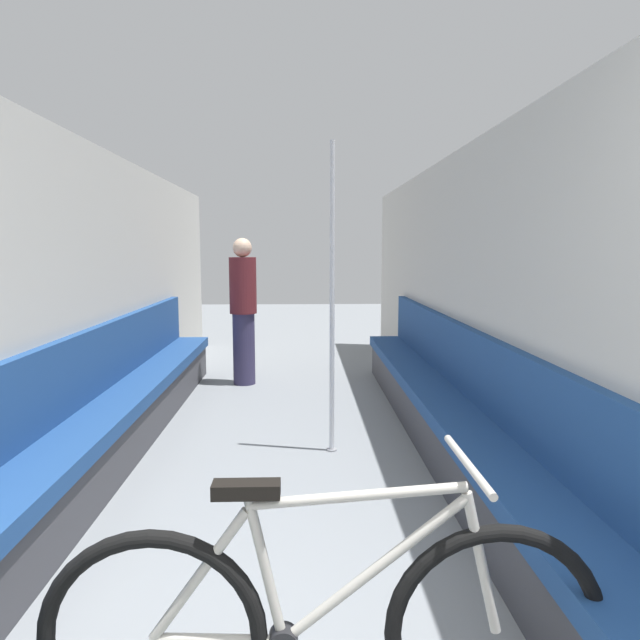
# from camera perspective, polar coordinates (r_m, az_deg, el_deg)

# --- Properties ---
(wall_left) EXTENTS (0.10, 9.84, 2.30)m
(wall_left) POSITION_cam_1_polar(r_m,az_deg,el_deg) (4.26, -23.88, 1.62)
(wall_left) COLOR beige
(wall_left) RESTS_ON ground
(wall_right) EXTENTS (0.10, 9.84, 2.30)m
(wall_right) POSITION_cam_1_polar(r_m,az_deg,el_deg) (4.17, 16.37, 1.82)
(wall_right) COLOR beige
(wall_right) RESTS_ON ground
(bench_seat_row_left) EXTENTS (0.41, 5.93, 0.94)m
(bench_seat_row_left) POSITION_cam_1_polar(r_m,az_deg,el_deg) (4.30, -20.66, -9.55)
(bench_seat_row_left) COLOR #3D3D42
(bench_seat_row_left) RESTS_ON ground
(bench_seat_row_right) EXTENTS (0.41, 5.93, 0.94)m
(bench_seat_row_right) POSITION_cam_1_polar(r_m,az_deg,el_deg) (4.22, 13.16, -9.60)
(bench_seat_row_right) COLOR #3D3D42
(bench_seat_row_right) RESTS_ON ground
(bicycle) EXTENTS (1.74, 0.46, 0.89)m
(bicycle) POSITION_cam_1_polar(r_m,az_deg,el_deg) (1.97, 0.55, -28.42)
(bicycle) COLOR black
(bicycle) RESTS_ON ground
(grab_pole_near) EXTENTS (0.08, 0.08, 2.28)m
(grab_pole_near) POSITION_cam_1_polar(r_m,az_deg,el_deg) (4.17, 1.22, 1.59)
(grab_pole_near) COLOR gray
(grab_pole_near) RESTS_ON ground
(passenger_standing) EXTENTS (0.30, 0.30, 1.63)m
(passenger_standing) POSITION_cam_1_polar(r_m,az_deg,el_deg) (6.39, -7.68, 1.03)
(passenger_standing) COLOR #332D4C
(passenger_standing) RESTS_ON ground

